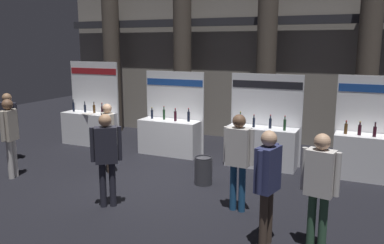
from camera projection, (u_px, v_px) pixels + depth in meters
name	position (u px, v px, depth m)	size (l,w,h in m)	color
ground_plane	(158.00, 182.00, 8.84)	(24.00, 24.00, 0.00)	black
hall_colonnade	(229.00, 38.00, 12.35)	(11.81, 1.17, 6.69)	gray
exhibitor_booth_0	(90.00, 124.00, 12.09)	(1.71, 0.72, 2.49)	white
exhibitor_booth_1	(170.00, 133.00, 10.98)	(1.76, 0.66, 2.27)	white
exhibitor_booth_2	(262.00, 143.00, 9.85)	(1.81, 0.66, 2.28)	white
exhibitor_booth_3	(372.00, 153.00, 8.89)	(1.69, 0.66, 2.32)	white
trash_bin	(203.00, 171.00, 8.63)	(0.39, 0.39, 0.61)	#38383D
visitor_1	(9.00, 120.00, 10.35)	(0.61, 0.23, 1.76)	silver
visitor_2	(268.00, 177.00, 5.87)	(0.33, 0.58, 1.78)	#47382D
visitor_3	(106.00, 152.00, 7.30)	(0.48, 0.43, 1.77)	#23232D
visitor_4	(108.00, 131.00, 9.33)	(0.46, 0.46, 1.65)	#47382D
visitor_6	(10.00, 132.00, 8.91)	(0.29, 0.51, 1.81)	silver
visitor_7	(320.00, 181.00, 5.73)	(0.56, 0.31, 1.77)	#33563D
visitor_8	(238.00, 153.00, 7.10)	(0.58, 0.28, 1.80)	navy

